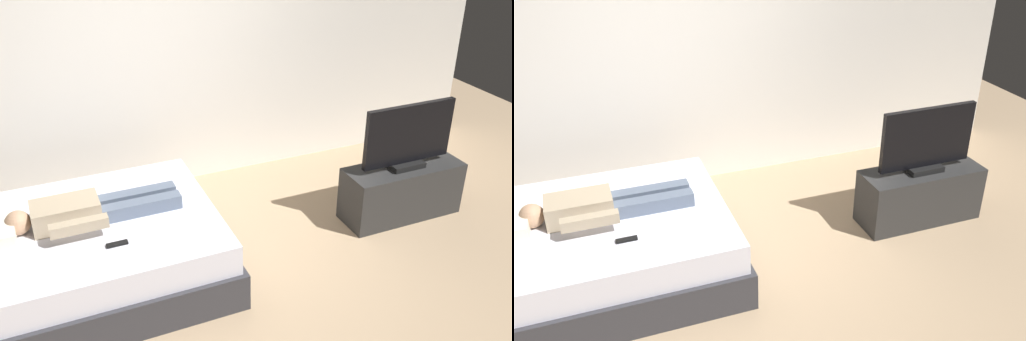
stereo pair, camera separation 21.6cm
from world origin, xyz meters
TOP-DOWN VIEW (x-y plane):
  - ground_plane at (0.00, 0.00)m, footprint 10.00×10.00m
  - back_wall at (0.40, 1.79)m, footprint 6.40×0.10m
  - bed at (-0.95, 0.41)m, footprint 2.03×1.56m
  - person at (-0.92, 0.44)m, footprint 1.26×0.46m
  - remote at (-0.77, 0.04)m, footprint 0.15×0.04m
  - tv_stand at (1.83, 0.28)m, footprint 1.10×0.40m
  - tv at (1.83, 0.28)m, footprint 0.88×0.20m

SIDE VIEW (x-z plane):
  - ground_plane at x=0.00m, z-range 0.00..0.00m
  - tv_stand at x=1.83m, z-range 0.00..0.50m
  - bed at x=-0.95m, z-range -0.01..0.53m
  - remote at x=-0.77m, z-range 0.54..0.56m
  - person at x=-0.92m, z-range 0.53..0.71m
  - tv at x=1.83m, z-range 0.49..1.08m
  - back_wall at x=0.40m, z-range 0.00..2.80m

